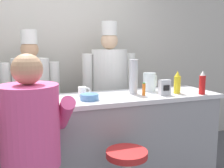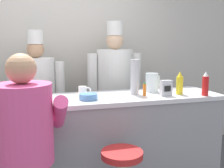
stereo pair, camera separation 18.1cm
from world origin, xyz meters
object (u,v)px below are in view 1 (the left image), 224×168
Objects in this scene: breakfast_plate at (13,106)px; cook_in_whites_near at (32,96)px; diner_seated_pink at (30,132)px; cook_in_whites_far at (109,86)px; ketchup_bottle_red at (202,83)px; cereal_bowl at (89,97)px; mustard_bottle_yellow at (177,83)px; cup_stack_steel at (134,77)px; napkin_dispenser_chrome at (165,87)px; water_pitcher_clear at (149,82)px; coffee_mug_white at (83,92)px; hot_sauce_bottle_orange at (144,89)px.

breakfast_plate is 0.14× the size of cook_in_whites_near.
diner_seated_pink is 0.81× the size of cook_in_whites_far.
ketchup_bottle_red is 1.68m from diner_seated_pink.
ketchup_bottle_red is 1.42× the size of cereal_bowl.
mustard_bottle_yellow is 0.13× the size of cook_in_whites_far.
napkin_dispenser_chrome is at bearing -33.32° from cup_stack_steel.
cook_in_whites_near is (-1.34, 0.95, -0.21)m from mustard_bottle_yellow.
water_pitcher_clear is 0.57× the size of cup_stack_steel.
napkin_dispenser_chrome is (0.76, -0.21, 0.03)m from coffee_mug_white.
napkin_dispenser_chrome is 0.08× the size of cook_in_whites_far.
cook_in_whites_near is 0.94× the size of cook_in_whites_far.
cup_stack_steel is 0.23× the size of diner_seated_pink.
cereal_bowl is 1.06m from cook_in_whites_far.
cup_stack_steel is at bearing -41.75° from cook_in_whites_near.
cook_in_whites_far is (0.03, 0.78, -0.21)m from cup_stack_steel.
ketchup_bottle_red reaches higher than mustard_bottle_yellow.
hot_sauce_bottle_orange is at bearing -43.58° from cook_in_whites_near.
mustard_bottle_yellow is 0.37m from hot_sauce_bottle_orange.
cook_in_whites_near is (-1.14, 0.74, -0.20)m from water_pitcher_clear.
mustard_bottle_yellow reaches higher than coffee_mug_white.
cup_stack_steel reaches higher than mustard_bottle_yellow.
napkin_dispenser_chrome is (0.03, -0.25, -0.02)m from water_pitcher_clear.
cook_in_whites_far reaches higher than ketchup_bottle_red.
cook_in_whites_far is (-0.19, 0.70, -0.14)m from water_pitcher_clear.
water_pitcher_clear is at bearing 132.94° from mustard_bottle_yellow.
ketchup_bottle_red is at bearing -60.53° from cook_in_whites_far.
mustard_bottle_yellow is 1.51× the size of napkin_dispenser_chrome.
cook_in_whites_far is (0.54, 0.74, -0.09)m from coffee_mug_white.
mustard_bottle_yellow is 0.15× the size of diner_seated_pink.
coffee_mug_white is (-0.01, 0.18, 0.02)m from cereal_bowl.
napkin_dispenser_chrome reaches higher than coffee_mug_white.
napkin_dispenser_chrome is (0.74, -0.03, 0.05)m from cereal_bowl.
diner_seated_pink is (-0.53, -0.39, -0.13)m from cereal_bowl.
water_pitcher_clear is at bearing 16.91° from cereal_bowl.
ketchup_bottle_red is 1.89m from cook_in_whites_near.
napkin_dispenser_chrome reaches higher than cereal_bowl.
ketchup_bottle_red reaches higher than cereal_bowl.
diner_seated_pink is (0.10, -0.34, -0.11)m from breakfast_plate.
cook_in_whites_near is at bearing 138.25° from cup_stack_steel.
breakfast_plate is 0.13× the size of cook_in_whites_far.
diner_seated_pink is (-1.44, -0.40, -0.20)m from mustard_bottle_yellow.
cereal_bowl is 1.10× the size of napkin_dispenser_chrome.
diner_seated_pink is 1.68m from cook_in_whites_far.
hot_sauce_bottle_orange is 0.83× the size of napkin_dispenser_chrome.
water_pitcher_clear reaches higher than coffee_mug_white.
diner_seated_pink is at bearing -94.19° from cook_in_whites_near.
breakfast_plate is 1.37m from napkin_dispenser_chrome.
cook_in_whites_far reaches higher than cook_in_whites_near.
coffee_mug_white is (-1.13, 0.30, -0.06)m from ketchup_bottle_red.
ketchup_bottle_red is 1.21× the size of water_pitcher_clear.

